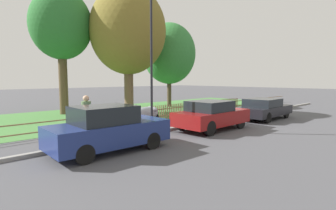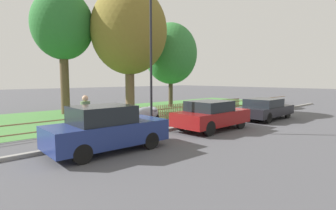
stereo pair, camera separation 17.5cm
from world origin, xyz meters
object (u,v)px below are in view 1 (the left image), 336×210
(parked_car_black_saloon, at_px, (211,115))
(tree_behind_motorcycle, at_px, (128,31))
(tree_nearest_kerb, at_px, (61,26))
(parked_car_navy_estate, at_px, (264,108))
(tree_mid_park, at_px, (169,54))
(covered_motorcycle, at_px, (146,114))
(parked_car_silver_hatchback, at_px, (108,129))
(pedestrian_near_fence, at_px, (86,115))
(street_lamp, at_px, (153,42))

(parked_car_black_saloon, xyz_separation_m, tree_behind_motorcycle, (0.92, 8.02, 5.05))
(parked_car_black_saloon, distance_m, tree_behind_motorcycle, 9.52)
(parked_car_black_saloon, distance_m, tree_nearest_kerb, 12.03)
(parked_car_navy_estate, bearing_deg, tree_mid_park, 83.27)
(tree_behind_motorcycle, bearing_deg, parked_car_black_saloon, -96.53)
(covered_motorcycle, bearing_deg, parked_car_silver_hatchback, -148.66)
(tree_nearest_kerb, height_order, pedestrian_near_fence, tree_nearest_kerb)
(covered_motorcycle, relative_size, tree_mid_park, 0.26)
(tree_behind_motorcycle, height_order, tree_mid_park, tree_behind_motorcycle)
(tree_nearest_kerb, relative_size, tree_mid_park, 1.17)
(parked_car_black_saloon, bearing_deg, tree_mid_park, 56.82)
(covered_motorcycle, bearing_deg, tree_nearest_kerb, 95.14)
(pedestrian_near_fence, bearing_deg, tree_behind_motorcycle, 62.18)
(parked_car_black_saloon, distance_m, street_lamp, 4.36)
(parked_car_navy_estate, height_order, tree_behind_motorcycle, tree_behind_motorcycle)
(tree_behind_motorcycle, bearing_deg, tree_mid_park, 10.57)
(parked_car_silver_hatchback, xyz_separation_m, street_lamp, (3.20, 1.43, 3.29))
(parked_car_black_saloon, bearing_deg, parked_car_navy_estate, -2.02)
(parked_car_black_saloon, bearing_deg, parked_car_silver_hatchback, 178.99)
(covered_motorcycle, relative_size, tree_nearest_kerb, 0.23)
(street_lamp, bearing_deg, pedestrian_near_fence, 172.37)
(pedestrian_near_fence, xyz_separation_m, street_lamp, (3.04, -0.41, 3.04))
(parked_car_black_saloon, bearing_deg, covered_motorcycle, 115.34)
(tree_behind_motorcycle, bearing_deg, tree_nearest_kerb, 146.78)
(tree_nearest_kerb, distance_m, street_lamp, 9.14)
(tree_behind_motorcycle, bearing_deg, parked_car_navy_estate, -63.75)
(covered_motorcycle, bearing_deg, street_lamp, -124.25)
(parked_car_black_saloon, bearing_deg, tree_nearest_kerb, 104.97)
(parked_car_navy_estate, relative_size, covered_motorcycle, 2.24)
(parked_car_navy_estate, distance_m, tree_behind_motorcycle, 10.47)
(covered_motorcycle, distance_m, street_lamp, 3.89)
(parked_car_navy_estate, height_order, pedestrian_near_fence, pedestrian_near_fence)
(street_lamp, bearing_deg, parked_car_black_saloon, -33.05)
(tree_nearest_kerb, distance_m, pedestrian_near_fence, 10.19)
(parked_car_silver_hatchback, distance_m, tree_mid_park, 14.91)
(pedestrian_near_fence, height_order, street_lamp, street_lamp)
(parked_car_black_saloon, height_order, street_lamp, street_lamp)
(street_lamp, bearing_deg, parked_car_silver_hatchback, -155.86)
(parked_car_silver_hatchback, height_order, tree_mid_park, tree_mid_park)
(tree_mid_park, height_order, street_lamp, tree_mid_park)
(parked_car_silver_hatchback, height_order, pedestrian_near_fence, pedestrian_near_fence)
(tree_nearest_kerb, height_order, tree_behind_motorcycle, tree_behind_motorcycle)
(parked_car_navy_estate, bearing_deg, street_lamp, 165.68)
(parked_car_black_saloon, distance_m, pedestrian_near_fence, 5.74)
(tree_behind_motorcycle, bearing_deg, pedestrian_near_fence, -136.05)
(tree_nearest_kerb, xyz_separation_m, street_lamp, (0.45, -8.92, -1.93))
(parked_car_silver_hatchback, bearing_deg, tree_behind_motorcycle, 52.49)
(covered_motorcycle, bearing_deg, tree_mid_park, 33.50)
(street_lamp, bearing_deg, tree_behind_motorcycle, 63.27)
(parked_car_black_saloon, xyz_separation_m, covered_motorcycle, (-1.47, 3.10, -0.11))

